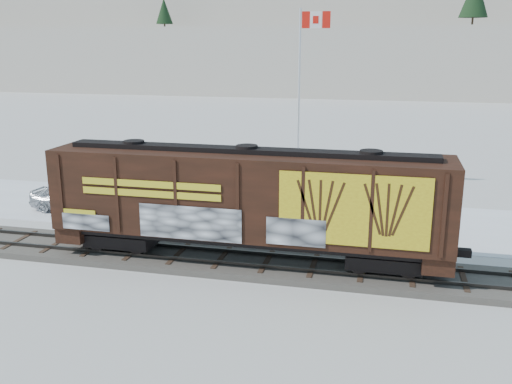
% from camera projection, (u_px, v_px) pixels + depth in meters
% --- Properties ---
extents(ground, '(500.00, 500.00, 0.00)m').
position_uv_depth(ground, '(179.00, 260.00, 25.29)').
color(ground, white).
rests_on(ground, ground).
extents(rail_track, '(50.00, 3.40, 0.43)m').
position_uv_depth(rail_track, '(178.00, 257.00, 25.25)').
color(rail_track, '#59544C').
rests_on(rail_track, ground).
extents(parking_strip, '(40.00, 8.00, 0.03)m').
position_uv_depth(parking_strip, '(226.00, 212.00, 32.35)').
color(parking_strip, white).
rests_on(parking_strip, ground).
extents(hillside, '(360.00, 110.00, 93.00)m').
position_uv_depth(hillside, '(363.00, 23.00, 153.18)').
color(hillside, white).
rests_on(hillside, ground).
extents(hopper_railcar, '(16.66, 3.06, 4.74)m').
position_uv_depth(hopper_railcar, '(247.00, 198.00, 23.81)').
color(hopper_railcar, black).
rests_on(hopper_railcar, rail_track).
extents(flagpole, '(2.30, 0.90, 11.38)m').
position_uv_depth(flagpole, '(300.00, 125.00, 36.58)').
color(flagpole, silver).
rests_on(flagpole, ground).
extents(car_silver, '(4.88, 2.32, 1.61)m').
position_uv_depth(car_silver, '(71.00, 197.00, 32.29)').
color(car_silver, silver).
rests_on(car_silver, parking_strip).
extents(car_white, '(4.22, 1.57, 1.38)m').
position_uv_depth(car_white, '(207.00, 195.00, 33.31)').
color(car_white, white).
rests_on(car_white, parking_strip).
extents(car_dark, '(4.56, 2.03, 1.30)m').
position_uv_depth(car_dark, '(246.00, 207.00, 30.98)').
color(car_dark, black).
rests_on(car_dark, parking_strip).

